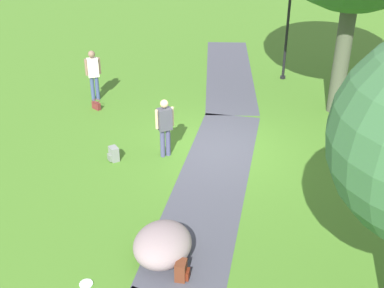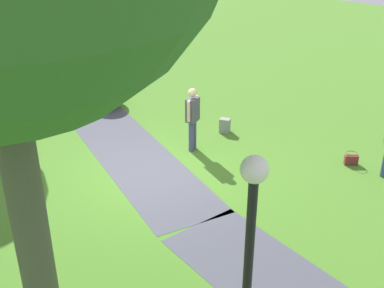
{
  "view_description": "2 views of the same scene",
  "coord_description": "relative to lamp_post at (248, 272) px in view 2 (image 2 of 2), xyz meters",
  "views": [
    {
      "loc": [
        11.83,
        -1.86,
        6.65
      ],
      "look_at": [
        1.09,
        -0.82,
        0.76
      ],
      "focal_mm": 45.38,
      "sensor_mm": 36.0,
      "label": 1
    },
    {
      "loc": [
        -7.54,
        6.51,
        5.65
      ],
      "look_at": [
        -0.99,
        -0.15,
        1.06
      ],
      "focal_mm": 45.51,
      "sensor_mm": 36.0,
      "label": 2
    }
  ],
  "objects": [
    {
      "name": "footpath_segment_far",
      "position": [
        14.12,
        -6.97,
        -2.2
      ],
      "size": [
        7.71,
        5.74,
        0.01
      ],
      "color": "#454750",
      "rests_on": "ground"
    },
    {
      "name": "lawn_boulder",
      "position": [
        9.56,
        -4.98,
        -1.86
      ],
      "size": [
        1.65,
        1.54,
        0.69
      ],
      "color": "gray",
      "rests_on": "ground"
    },
    {
      "name": "ground_plane",
      "position": [
        5.17,
        -3.26,
        -2.2
      ],
      "size": [
        48.0,
        48.0,
        0.0
      ],
      "primitive_type": "plane",
      "color": "#467925"
    },
    {
      "name": "man_near_boulder",
      "position": [
        5.46,
        -4.73,
        -1.24
      ],
      "size": [
        0.34,
        0.5,
        1.66
      ],
      "color": "#494871",
      "rests_on": "ground"
    },
    {
      "name": "lamp_post",
      "position": [
        0.0,
        0.0,
        0.0
      ],
      "size": [
        0.28,
        0.28,
        3.57
      ],
      "color": "black",
      "rests_on": "ground"
    },
    {
      "name": "handbag_on_grass",
      "position": [
        2.16,
        -6.85,
        -2.06
      ],
      "size": [
        0.38,
        0.38,
        0.31
      ],
      "color": "maroon",
      "rests_on": "ground"
    },
    {
      "name": "backpack_by_boulder",
      "position": [
        10.16,
        -4.66,
        -2.01
      ],
      "size": [
        0.32,
        0.32,
        0.4
      ],
      "color": "#5D2D19",
      "rests_on": "ground"
    },
    {
      "name": "footpath_segment_mid",
      "position": [
        6.92,
        -3.65,
        -2.2
      ],
      "size": [
        8.16,
        4.05,
        0.01
      ],
      "color": "#454750",
      "rests_on": "ground"
    },
    {
      "name": "frisbee_on_grass",
      "position": [
        10.14,
        -6.45,
        -2.19
      ],
      "size": [
        0.25,
        0.25,
        0.02
      ],
      "color": "white",
      "rests_on": "ground"
    },
    {
      "name": "spare_backpack_on_lawn",
      "position": [
        5.58,
        -6.13,
        -2.01
      ],
      "size": [
        0.34,
        0.34,
        0.4
      ],
      "color": "gray",
      "rests_on": "ground"
    }
  ]
}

